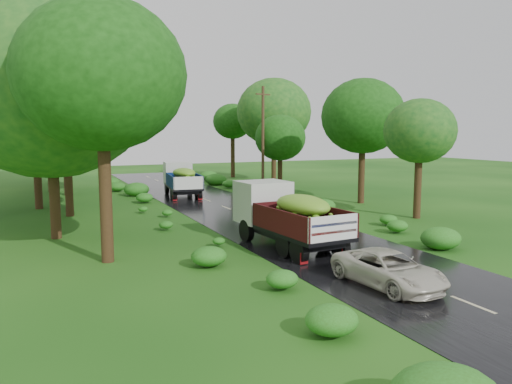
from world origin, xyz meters
TOP-DOWN VIEW (x-y plane):
  - ground at (0.00, 0.00)m, footprint 120.00×120.00m
  - road at (0.00, 5.00)m, footprint 6.50×80.00m
  - road_lines at (0.00, 6.00)m, footprint 0.12×69.60m
  - truck_near at (-1.58, 4.68)m, footprint 2.70×6.51m
  - truck_far at (-1.06, 22.83)m, footprint 2.80×6.23m
  - car at (-1.12, -1.64)m, footprint 2.18×4.17m
  - utility_pole at (5.54, 22.28)m, footprint 1.45×0.53m
  - trees_left at (-10.01, 21.32)m, footprint 6.28×35.51m
  - trees_right at (9.07, 23.00)m, footprint 5.91×30.92m
  - shrubs at (0.00, 14.00)m, footprint 11.90×44.00m

SIDE VIEW (x-z plane):
  - ground at x=0.00m, z-range 0.00..0.00m
  - road at x=0.00m, z-range 0.00..0.02m
  - road_lines at x=0.00m, z-range 0.02..0.02m
  - shrubs at x=0.00m, z-range 0.00..0.70m
  - car at x=-1.12m, z-range 0.02..1.14m
  - truck_far at x=-1.06m, z-range 0.17..2.70m
  - truck_near at x=-1.58m, z-range 0.18..2.85m
  - utility_pole at x=5.54m, z-range 0.13..8.61m
  - trees_right at x=9.07m, z-range 1.52..10.03m
  - trees_left at x=-10.01m, z-range 2.19..11.47m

